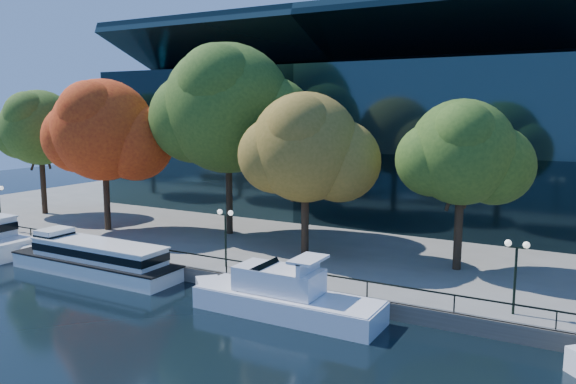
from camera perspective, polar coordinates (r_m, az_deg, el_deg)
The scene contains 13 objects.
ground at distance 36.01m, azimuth -9.28°, elevation -10.95°, with size 160.00×160.00×0.00m, color black.
promenade at distance 67.36m, azimuth 10.22°, elevation -1.40°, with size 90.00×67.08×1.00m.
railing at distance 37.91m, azimuth -6.29°, elevation -6.82°, with size 88.20×0.08×0.99m.
convention_building at distance 63.63m, azimuth 5.64°, elevation 5.38°, with size 50.00×24.57×21.43m.
tour_boat at distance 43.53m, azimuth -19.41°, elevation -6.21°, with size 15.34×3.42×2.91m.
cruiser_near at distance 33.21m, azimuth -0.85°, elevation -10.47°, with size 12.50×3.22×3.62m.
tree_0 at distance 63.23m, azimuth -23.86°, elevation 5.85°, with size 9.63×7.90×12.82m.
tree_1 at distance 52.50m, azimuth -18.15°, elevation 5.79°, with size 11.26×9.24×13.53m.
tree_2 at distance 48.47m, azimuth -5.96°, elevation 8.16°, with size 13.82×11.33×16.44m.
tree_3 at distance 40.77m, azimuth 1.94°, elevation 4.30°, with size 10.04×8.23×12.14m.
tree_4 at distance 39.07m, azimuth 17.43°, elevation 3.64°, with size 8.84×7.25×11.57m.
lamp_1 at distance 38.94m, azimuth -6.38°, elevation -3.32°, with size 1.26×0.36×4.03m.
lamp_2 at distance 32.20m, azimuth 22.17°, elevation -6.42°, with size 1.26×0.36×4.03m.
Camera 1 is at (21.24, -26.52, 11.91)m, focal length 35.00 mm.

